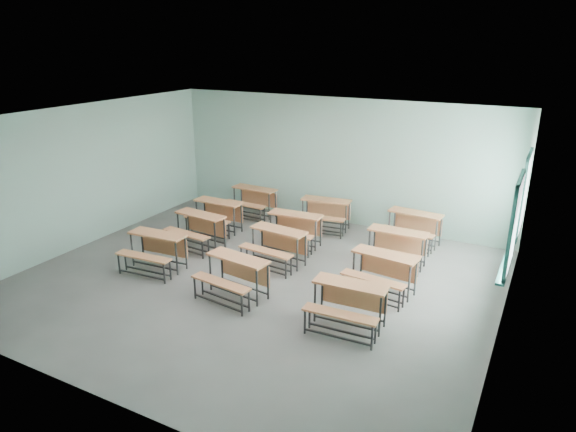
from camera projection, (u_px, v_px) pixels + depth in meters
name	position (u px, v px, depth m)	size (l,w,h in m)	color
room	(259.00, 204.00, 9.69)	(9.04, 8.04, 3.24)	slate
desk_unit_r0c0	(155.00, 246.00, 10.54)	(1.28, 0.90, 0.77)	#CA7649
desk_unit_r0c1	(234.00, 272.00, 9.41)	(1.32, 0.97, 0.77)	#CA7649
desk_unit_r0c2	(348.00, 300.00, 8.41)	(1.26, 0.88, 0.77)	#CA7649
desk_unit_r1c0	(198.00, 226.00, 11.71)	(1.30, 0.93, 0.77)	#CA7649
desk_unit_r1c1	(276.00, 242.00, 10.78)	(1.30, 0.93, 0.77)	#CA7649
desk_unit_r1c2	(382.00, 268.00, 9.55)	(1.31, 0.95, 0.77)	#CA7649
desk_unit_r2c0	(216.00, 212.00, 12.63)	(1.23, 0.83, 0.77)	#CA7649
desk_unit_r2c1	(294.00, 225.00, 11.72)	(1.27, 0.89, 0.77)	#CA7649
desk_unit_r2c2	(396.00, 243.00, 10.69)	(1.23, 0.82, 0.77)	#CA7649
desk_unit_r3c0	(252.00, 198.00, 13.73)	(1.26, 0.88, 0.77)	#CA7649
desk_unit_r3c1	(325.00, 210.00, 12.75)	(1.31, 0.96, 0.77)	#CA7649
desk_unit_r3c2	(413.00, 224.00, 11.81)	(1.30, 0.94, 0.77)	#CA7649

